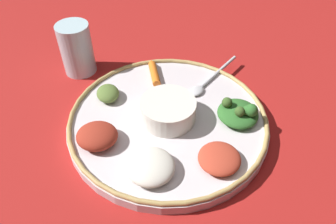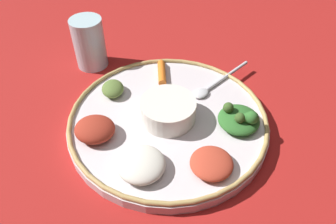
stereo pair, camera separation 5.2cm
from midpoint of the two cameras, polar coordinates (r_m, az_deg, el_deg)
name	(u,v)px [view 2 (the right image)]	position (r m, az deg, el deg)	size (l,w,h in m)	color
ground_plane	(168,125)	(0.60, 2.48, -2.46)	(2.40, 2.40, 0.00)	maroon
platter	(168,122)	(0.59, 2.51, -1.82)	(0.36, 0.36, 0.02)	silver
platter_rim	(168,117)	(0.58, 2.54, -0.96)	(0.36, 0.36, 0.01)	tan
center_bowl	(168,110)	(0.57, 2.60, 0.32)	(0.10, 0.10, 0.04)	silver
spoon	(214,85)	(0.66, 10.35, 4.68)	(0.10, 0.15, 0.01)	silver
greens_pile	(240,119)	(0.58, 15.05, -1.27)	(0.10, 0.10, 0.04)	#2D6628
carrot_near_spoon	(162,71)	(0.68, 1.08, 7.17)	(0.09, 0.03, 0.02)	orange
mound_collards	(113,89)	(0.63, -7.43, 4.02)	(0.05, 0.04, 0.02)	#567033
mound_beet	(95,129)	(0.55, -10.22, -3.13)	(0.07, 0.06, 0.03)	maroon
mound_rice_white	(141,164)	(0.50, -1.74, -9.36)	(0.08, 0.08, 0.03)	silver
mound_berbere_red	(212,163)	(0.51, 10.62, -9.02)	(0.07, 0.07, 0.02)	#B73D28
drinking_glass	(90,46)	(0.73, -11.65, 11.25)	(0.07, 0.07, 0.11)	silver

